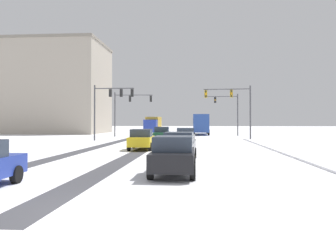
# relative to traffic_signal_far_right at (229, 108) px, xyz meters

# --- Properties ---
(ground_plane) EXTENTS (300.00, 300.00, 0.00)m
(ground_plane) POSITION_rel_traffic_signal_far_right_xyz_m (-7.83, -44.31, -4.36)
(ground_plane) COLOR white
(wheel_track_left_lane) EXTENTS (1.17, 37.71, 0.01)m
(wheel_track_left_lane) POSITION_rel_traffic_signal_far_right_xyz_m (-9.31, -27.17, -4.36)
(wheel_track_left_lane) COLOR #424247
(wheel_track_left_lane) RESTS_ON ground
(wheel_track_right_lane) EXTENTS (1.16, 37.71, 0.01)m
(wheel_track_right_lane) POSITION_rel_traffic_signal_far_right_xyz_m (-13.71, -27.17, -4.36)
(wheel_track_right_lane) COLOR #424247
(wheel_track_right_lane) RESTS_ON ground
(sidewalk_kerb_right) EXTENTS (4.00, 37.71, 0.12)m
(sidewalk_kerb_right) POSITION_rel_traffic_signal_far_right_xyz_m (2.72, -28.88, -4.30)
(sidewalk_kerb_right) COLOR white
(sidewalk_kerb_right) RESTS_ON ground
(traffic_signal_far_right) EXTENTS (5.00, 0.38, 6.50)m
(traffic_signal_far_right) POSITION_rel_traffic_signal_far_right_xyz_m (0.00, 0.00, 0.00)
(traffic_signal_far_right) COLOR #47474C
(traffic_signal_far_right) RESTS_ON ground
(traffic_signal_near_right) EXTENTS (5.61, 0.60, 6.50)m
(traffic_signal_near_right) POSITION_rel_traffic_signal_far_right_xyz_m (-0.60, -11.91, 0.27)
(traffic_signal_near_right) COLOR #47474C
(traffic_signal_near_right) RESTS_ON ground
(traffic_signal_near_left) EXTENTS (4.76, 0.45, 6.50)m
(traffic_signal_near_left) POSITION_rel_traffic_signal_far_right_xyz_m (-15.12, -13.96, 0.39)
(traffic_signal_near_left) COLOR #47474C
(traffic_signal_near_left) RESTS_ON ground
(traffic_signal_far_left) EXTENTS (5.65, 0.70, 6.50)m
(traffic_signal_far_left) POSITION_rel_traffic_signal_far_right_xyz_m (-15.05, -3.88, 0.27)
(traffic_signal_far_left) COLOR #47474C
(traffic_signal_far_left) RESTS_ON ground
(car_dark_green_lead) EXTENTS (1.92, 4.15, 1.62)m
(car_dark_green_lead) POSITION_rel_traffic_signal_far_right_xyz_m (-8.98, -14.62, -3.54)
(car_dark_green_lead) COLOR #194C2D
(car_dark_green_lead) RESTS_ON ground
(car_silver_second) EXTENTS (1.92, 4.14, 1.62)m
(car_silver_second) POSITION_rel_traffic_signal_far_right_xyz_m (-6.14, -20.93, -3.54)
(car_silver_second) COLOR #B7BABF
(car_silver_second) RESTS_ON ground
(car_yellow_cab_third) EXTENTS (1.93, 4.15, 1.62)m
(car_yellow_cab_third) POSITION_rel_traffic_signal_far_right_xyz_m (-9.44, -26.29, -3.54)
(car_yellow_cab_third) COLOR yellow
(car_yellow_cab_third) RESTS_ON ground
(car_grey_fourth) EXTENTS (1.97, 4.17, 1.62)m
(car_grey_fourth) POSITION_rel_traffic_signal_far_right_xyz_m (-6.12, -33.43, -3.54)
(car_grey_fourth) COLOR slate
(car_grey_fourth) RESTS_ON ground
(car_black_fifth) EXTENTS (1.84, 4.10, 1.62)m
(car_black_fifth) POSITION_rel_traffic_signal_far_right_xyz_m (-6.11, -38.65, -3.54)
(car_black_fifth) COLOR black
(car_black_fifth) RESTS_ON ground
(bus_oncoming) EXTENTS (2.71, 11.01, 3.38)m
(bus_oncoming) POSITION_rel_traffic_signal_far_right_xyz_m (-4.25, 5.27, -2.37)
(bus_oncoming) COLOR #284793
(bus_oncoming) RESTS_ON ground
(box_truck_delivery) EXTENTS (2.39, 7.43, 3.02)m
(box_truck_delivery) POSITION_rel_traffic_signal_far_right_xyz_m (-12.56, 5.57, -2.73)
(box_truck_delivery) COLOR #233899
(box_truck_delivery) RESTS_ON ground
(office_building_far_left_block) EXTENTS (22.09, 14.48, 17.08)m
(office_building_far_left_block) POSITION_rel_traffic_signal_far_right_xyz_m (-33.49, 9.54, 4.19)
(office_building_far_left_block) COLOR #A89E8E
(office_building_far_left_block) RESTS_ON ground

